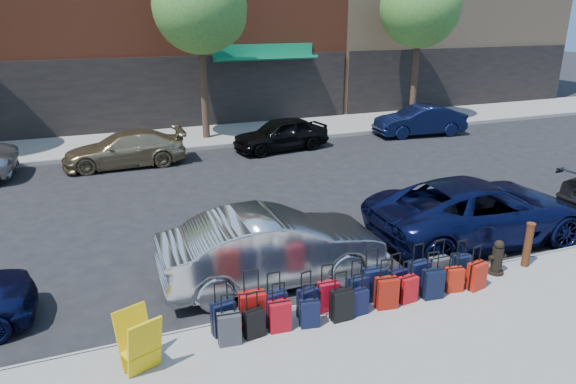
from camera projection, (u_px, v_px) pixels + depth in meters
name	position (u px, v px, depth m)	size (l,w,h in m)	color
ground	(268.00, 220.00, 13.83)	(120.00, 120.00, 0.00)	black
sidewalk_near	(404.00, 362.00, 8.09)	(60.00, 4.00, 0.15)	gray
sidewalk_far	(193.00, 137.00, 22.58)	(60.00, 4.00, 0.15)	gray
curb_near	(345.00, 299.00, 9.87)	(60.00, 0.08, 0.15)	gray
curb_far	(203.00, 148.00, 20.81)	(60.00, 0.08, 0.15)	gray
tree_center	(203.00, 9.00, 20.59)	(3.80, 3.80, 7.27)	black
tree_right	(423.00, 9.00, 24.21)	(3.80, 3.80, 7.27)	black
suitcase_front_0	(223.00, 318.00, 8.60)	(0.42, 0.27, 0.95)	black
suitcase_front_1	(253.00, 310.00, 8.76)	(0.46, 0.28, 1.07)	#9A0D09
suitcase_front_2	(275.00, 308.00, 8.88)	(0.40, 0.22, 0.97)	black
suitcase_front_3	(308.00, 302.00, 9.10)	(0.39, 0.27, 0.87)	black
suitcase_front_4	(328.00, 296.00, 9.29)	(0.38, 0.22, 0.90)	#9D0A1A
suitcase_front_5	(357.00, 291.00, 9.47)	(0.39, 0.24, 0.90)	black
suitcase_front_6	(372.00, 284.00, 9.64)	(0.42, 0.24, 1.00)	black
suitcase_front_7	(396.00, 282.00, 9.80)	(0.37, 0.24, 0.85)	black
suitcase_front_8	(418.00, 275.00, 9.98)	(0.41, 0.24, 0.95)	black
suitcase_front_9	(439.00, 271.00, 10.15)	(0.39, 0.22, 0.95)	#37373C
suitcase_front_10	(461.00, 267.00, 10.36)	(0.36, 0.20, 0.85)	black
suitcase_back_0	(229.00, 329.00, 8.35)	(0.39, 0.25, 0.88)	#323237
suitcase_back_1	(254.00, 323.00, 8.53)	(0.36, 0.24, 0.81)	black
suitcase_back_2	(280.00, 316.00, 8.70)	(0.38, 0.24, 0.88)	#9D0A14
suitcase_back_3	(310.00, 313.00, 8.82)	(0.36, 0.24, 0.79)	black
suitcase_back_4	(341.00, 305.00, 9.01)	(0.38, 0.23, 0.91)	black
suitcase_back_5	(358.00, 302.00, 9.18)	(0.34, 0.20, 0.79)	black
suitcase_back_6	(387.00, 293.00, 9.37)	(0.43, 0.29, 0.95)	maroon
suitcase_back_7	(408.00, 289.00, 9.57)	(0.37, 0.24, 0.83)	#B50B11
suitcase_back_8	(433.00, 284.00, 9.69)	(0.41, 0.27, 0.93)	black
suitcase_back_9	(454.00, 279.00, 9.94)	(0.36, 0.25, 0.79)	#AB1C0B
suitcase_back_10	(477.00, 276.00, 10.01)	(0.41, 0.29, 0.90)	#B0190B
fire_hydrant	(497.00, 258.00, 10.59)	(0.38, 0.33, 0.74)	black
bollard	(528.00, 244.00, 10.84)	(0.18, 0.18, 0.99)	#38190C
display_rack	(139.00, 343.00, 7.68)	(0.70, 0.73, 0.95)	#DEB40C
car_near_1	(273.00, 247.00, 10.46)	(1.61, 4.63, 1.52)	#B4B6BB
car_near_2	(478.00, 210.00, 12.43)	(2.51, 5.44, 1.51)	#0C1138
car_far_1	(125.00, 149.00, 18.47)	(1.75, 4.29, 1.25)	#907F58
car_far_2	(281.00, 134.00, 20.59)	(1.56, 3.87, 1.32)	black
car_far_3	(420.00, 121.00, 23.08)	(1.42, 4.07, 1.34)	#0B1334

